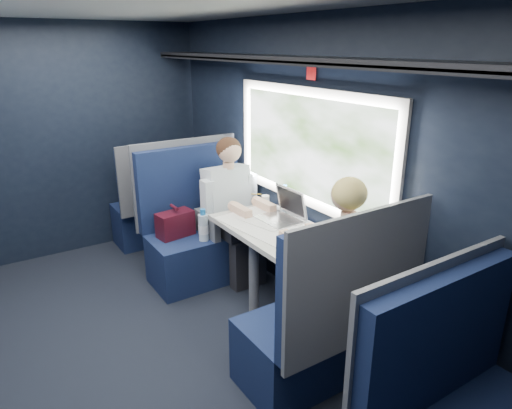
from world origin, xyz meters
TOP-DOWN VIEW (x-y plane):
  - ground at (0.00, 0.00)m, footprint 2.80×4.20m
  - room_shell at (0.02, 0.00)m, footprint 3.00×4.40m
  - table at (1.03, 0.00)m, footprint 0.62×1.00m
  - seat_bay_near at (0.84, 0.87)m, footprint 1.04×0.62m
  - seat_bay_far at (0.85, -0.87)m, footprint 1.04×0.62m
  - seat_row_front at (0.85, 1.80)m, footprint 1.04×0.51m
  - man at (1.10, 0.70)m, footprint 0.53×0.56m
  - woman at (1.10, -0.71)m, footprint 0.53×0.56m
  - papers at (1.05, 0.07)m, footprint 0.60×0.80m
  - laptop at (1.22, 0.07)m, footprint 0.27×0.36m
  - bottle_small at (1.33, 0.23)m, footprint 0.07×0.07m
  - cup at (1.28, 0.44)m, footprint 0.07×0.07m

SIDE VIEW (x-z plane):
  - ground at x=0.00m, z-range -0.01..0.00m
  - seat_row_front at x=0.85m, z-range -0.17..0.99m
  - seat_bay_far at x=0.85m, z-range -0.22..1.04m
  - seat_bay_near at x=0.84m, z-range -0.21..1.05m
  - table at x=1.03m, z-range 0.29..1.03m
  - man at x=1.10m, z-range 0.06..1.38m
  - woman at x=1.10m, z-range 0.07..1.39m
  - papers at x=1.05m, z-range 0.74..0.75m
  - cup at x=1.28m, z-range 0.74..0.83m
  - laptop at x=1.22m, z-range 0.68..0.94m
  - bottle_small at x=1.33m, z-range 0.73..0.96m
  - room_shell at x=0.02m, z-range 0.28..2.68m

